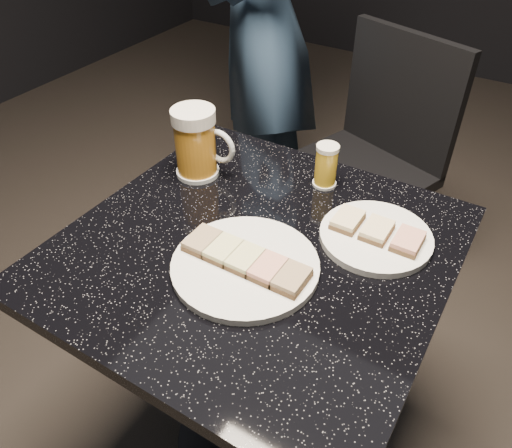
% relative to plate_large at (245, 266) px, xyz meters
% --- Properties ---
extents(floor, '(6.00, 6.00, 0.00)m').
position_rel_plate_large_xyz_m(floor, '(-0.02, 0.07, -0.76)').
color(floor, black).
rests_on(floor, ground).
extents(plate_large, '(0.27, 0.27, 0.01)m').
position_rel_plate_large_xyz_m(plate_large, '(0.00, 0.00, 0.00)').
color(plate_large, white).
rests_on(plate_large, table).
extents(plate_small, '(0.22, 0.22, 0.01)m').
position_rel_plate_large_xyz_m(plate_small, '(0.17, 0.20, 0.00)').
color(plate_small, white).
rests_on(plate_small, table).
extents(patron, '(0.70, 0.72, 1.66)m').
position_rel_plate_large_xyz_m(patron, '(-0.57, 1.01, 0.07)').
color(patron, navy).
rests_on(patron, floor).
extents(table, '(0.70, 0.70, 0.75)m').
position_rel_plate_large_xyz_m(table, '(-0.02, 0.07, -0.25)').
color(table, black).
rests_on(table, floor).
extents(beer_mug, '(0.14, 0.10, 0.16)m').
position_rel_plate_large_xyz_m(beer_mug, '(-0.26, 0.21, 0.07)').
color(beer_mug, silver).
rests_on(beer_mug, table).
extents(beer_tumbler, '(0.05, 0.05, 0.10)m').
position_rel_plate_large_xyz_m(beer_tumbler, '(0.01, 0.32, 0.04)').
color(beer_tumbler, silver).
rests_on(beer_tumbler, table).
extents(chair, '(0.55, 0.55, 0.88)m').
position_rel_plate_large_xyz_m(chair, '(-0.08, 0.89, -0.25)').
color(chair, black).
rests_on(chair, floor).
extents(canapes_on_plate_large, '(0.24, 0.07, 0.02)m').
position_rel_plate_large_xyz_m(canapes_on_plate_large, '(-0.00, 0.00, 0.02)').
color(canapes_on_plate_large, '#4C3521').
rests_on(canapes_on_plate_large, plate_large).
extents(canapes_on_plate_small, '(0.17, 0.07, 0.02)m').
position_rel_plate_large_xyz_m(canapes_on_plate_small, '(0.17, 0.20, 0.02)').
color(canapes_on_plate_small, '#4C3521').
rests_on(canapes_on_plate_small, plate_small).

